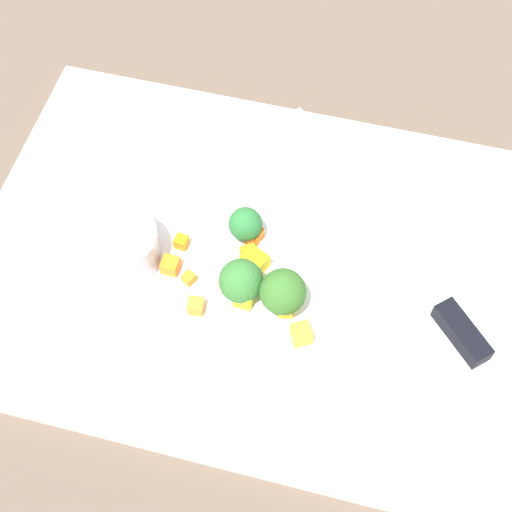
% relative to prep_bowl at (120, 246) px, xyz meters
% --- Properties ---
extents(ground_plane, '(4.00, 4.00, 0.00)m').
position_rel_prep_bowl_xyz_m(ground_plane, '(-0.12, -0.03, -0.03)').
color(ground_plane, brown).
extents(cutting_board, '(0.53, 0.38, 0.01)m').
position_rel_prep_bowl_xyz_m(cutting_board, '(-0.12, -0.03, -0.03)').
color(cutting_board, white).
rests_on(cutting_board, ground_plane).
extents(prep_bowl, '(0.07, 0.07, 0.04)m').
position_rel_prep_bowl_xyz_m(prep_bowl, '(0.00, 0.00, 0.00)').
color(prep_bowl, '#B5B3C3').
rests_on(prep_bowl, cutting_board).
extents(chef_knife, '(0.24, 0.25, 0.02)m').
position_rel_prep_bowl_xyz_m(chef_knife, '(-0.26, -0.06, -0.01)').
color(chef_knife, silver).
rests_on(chef_knife, cutting_board).
extents(carrot_dice_0, '(0.02, 0.02, 0.02)m').
position_rel_prep_bowl_xyz_m(carrot_dice_0, '(-0.11, -0.03, -0.01)').
color(carrot_dice_0, orange).
rests_on(carrot_dice_0, cutting_board).
extents(carrot_dice_1, '(0.02, 0.02, 0.01)m').
position_rel_prep_bowl_xyz_m(carrot_dice_1, '(-0.11, -0.05, -0.01)').
color(carrot_dice_1, orange).
rests_on(carrot_dice_1, cutting_board).
extents(carrot_dice_2, '(0.02, 0.02, 0.01)m').
position_rel_prep_bowl_xyz_m(carrot_dice_2, '(-0.08, 0.03, -0.01)').
color(carrot_dice_2, orange).
rests_on(carrot_dice_2, cutting_board).
extents(carrot_dice_3, '(0.01, 0.01, 0.01)m').
position_rel_prep_bowl_xyz_m(carrot_dice_3, '(-0.05, -0.03, -0.01)').
color(carrot_dice_3, orange).
rests_on(carrot_dice_3, cutting_board).
extents(carrot_dice_4, '(0.02, 0.02, 0.01)m').
position_rel_prep_bowl_xyz_m(carrot_dice_4, '(-0.05, 0.00, -0.01)').
color(carrot_dice_4, orange).
rests_on(carrot_dice_4, cutting_board).
extents(carrot_dice_5, '(0.01, 0.01, 0.01)m').
position_rel_prep_bowl_xyz_m(carrot_dice_5, '(-0.07, 0.01, -0.01)').
color(carrot_dice_5, orange).
rests_on(carrot_dice_5, cutting_board).
extents(pepper_dice_0, '(0.03, 0.03, 0.02)m').
position_rel_prep_bowl_xyz_m(pepper_dice_0, '(-0.12, -0.02, -0.01)').
color(pepper_dice_0, yellow).
rests_on(pepper_dice_0, cutting_board).
extents(pepper_dice_1, '(0.02, 0.02, 0.02)m').
position_rel_prep_bowl_xyz_m(pepper_dice_1, '(-0.12, 0.02, -0.01)').
color(pepper_dice_1, yellow).
rests_on(pepper_dice_1, cutting_board).
extents(pepper_dice_2, '(0.02, 0.02, 0.02)m').
position_rel_prep_bowl_xyz_m(pepper_dice_2, '(-0.18, 0.04, -0.01)').
color(pepper_dice_2, yellow).
rests_on(pepper_dice_2, cutting_board).
extents(pepper_dice_3, '(0.01, 0.01, 0.01)m').
position_rel_prep_bowl_xyz_m(pepper_dice_3, '(-0.16, 0.02, -0.01)').
color(pepper_dice_3, yellow).
rests_on(pepper_dice_3, cutting_board).
extents(broccoli_floret_0, '(0.04, 0.04, 0.05)m').
position_rel_prep_bowl_xyz_m(broccoli_floret_0, '(-0.15, 0.01, 0.00)').
color(broccoli_floret_0, '#95B064').
rests_on(broccoli_floret_0, cutting_board).
extents(broccoli_floret_1, '(0.03, 0.03, 0.04)m').
position_rel_prep_bowl_xyz_m(broccoli_floret_1, '(-0.10, -0.05, 0.00)').
color(broccoli_floret_1, '#80BE55').
rests_on(broccoli_floret_1, cutting_board).
extents(broccoli_floret_2, '(0.04, 0.04, 0.04)m').
position_rel_prep_bowl_xyz_m(broccoli_floret_2, '(-0.12, 0.01, -0.00)').
color(broccoli_floret_2, '#87B861').
rests_on(broccoli_floret_2, cutting_board).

